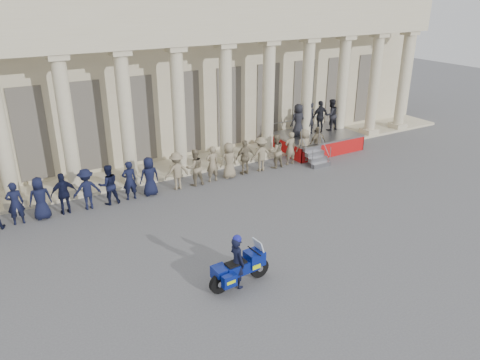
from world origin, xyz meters
name	(u,v)px	position (x,y,z in m)	size (l,w,h in m)	color
ground	(239,251)	(0.00, 0.00, 0.00)	(90.00, 90.00, 0.00)	#4B4B4E
building	(109,67)	(0.00, 14.74, 4.52)	(40.00, 12.50, 9.00)	#BAAD8B
officer_rank	(98,187)	(-3.32, 6.31, 0.90)	(24.56, 0.68, 1.80)	black
reviewing_stand	(317,125)	(9.66, 7.64, 1.43)	(4.51, 4.26, 2.76)	gray
motorcycle	(240,268)	(-0.99, -1.76, 0.61)	(2.20, 0.91, 1.41)	black
rider	(237,261)	(-1.11, -1.77, 0.91)	(0.46, 0.66, 1.83)	black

